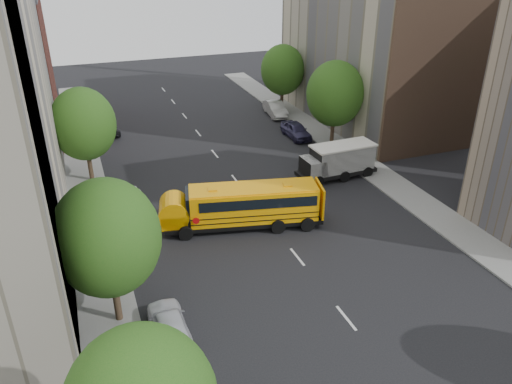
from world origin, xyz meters
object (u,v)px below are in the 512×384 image
school_bus (242,204)px  parked_car_2 (106,128)px  street_tree_4 (335,94)px  safari_truck (337,161)px  street_tree_2 (83,124)px  parked_car_0 (169,325)px  parked_car_5 (275,109)px  parked_car_4 (296,130)px  street_tree_1 (107,238)px  parked_car_1 (130,202)px  street_tree_5 (283,70)px

school_bus → parked_car_2: bearing=119.7°
street_tree_4 → safari_truck: street_tree_4 is taller
street_tree_2 → parked_car_0: (2.20, -20.12, -4.09)m
parked_car_5 → parked_car_4: bearing=-90.6°
street_tree_2 → parked_car_4: 20.48m
street_tree_1 → school_bus: size_ratio=0.73×
safari_truck → parked_car_5: safari_truck is taller
street_tree_4 → safari_truck: (-3.02, -6.45, -3.59)m
parked_car_0 → parked_car_5: size_ratio=0.89×
street_tree_4 → parked_car_1: (-19.80, -6.49, -4.27)m
street_tree_2 → parked_car_1: (2.20, -6.49, -4.02)m
street_tree_1 → parked_car_0: size_ratio=1.83×
street_tree_2 → street_tree_5: 25.06m
parked_car_2 → parked_car_4: 19.26m
street_tree_2 → parked_car_4: street_tree_2 is taller
street_tree_5 → parked_car_1: size_ratio=1.54×
parked_car_2 → parked_car_5: 18.41m
parked_car_2 → parked_car_0: bearing=84.3°
street_tree_1 → safari_truck: size_ratio=1.19×
parked_car_1 → parked_car_2: size_ratio=1.05×
school_bus → parked_car_2: size_ratio=2.35×
safari_truck → parked_car_1: (-16.78, -0.04, -0.68)m
parked_car_5 → street_tree_1: bearing=-120.1°
parked_car_0 → parked_car_5: (18.40, 30.70, 0.06)m
street_tree_2 → parked_car_0: bearing=-83.8°
street_tree_5 → parked_car_1: (-19.80, -18.49, -3.90)m
parked_car_2 → parked_car_4: (17.60, -7.82, 0.12)m
street_tree_5 → street_tree_4: bearing=-90.0°
street_tree_4 → parked_car_5: (-1.40, 10.58, -4.28)m
street_tree_2 → school_bus: (9.04, -11.22, -3.15)m
street_tree_2 → safari_truck: (18.98, -6.45, -3.34)m
safari_truck → parked_car_5: (1.62, 17.03, -0.69)m
parked_car_2 → street_tree_1: bearing=80.0°
street_tree_2 → parked_car_2: 12.11m
school_bus → safari_truck: (9.95, 4.77, -0.19)m
safari_truck → parked_car_1: size_ratio=1.36×
street_tree_4 → street_tree_1: bearing=-140.7°
parked_car_2 → parked_car_4: size_ratio=1.04×
parked_car_1 → parked_car_4: bearing=-153.5°
school_bus → parked_car_1: school_bus is taller
street_tree_5 → parked_car_4: street_tree_5 is taller
street_tree_5 → parked_car_4: (-2.20, -8.68, -3.94)m
street_tree_5 → parked_car_0: size_ratio=1.74×
street_tree_1 → safari_truck: 22.49m
parked_car_4 → parked_car_5: size_ratio=0.93×
parked_car_5 → school_bus: bearing=-112.3°
street_tree_1 → parked_car_4: size_ratio=1.76×
parked_car_1 → parked_car_2: parked_car_1 is taller
street_tree_4 → parked_car_2: bearing=150.6°
parked_car_0 → parked_car_4: (17.60, 23.44, 0.03)m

